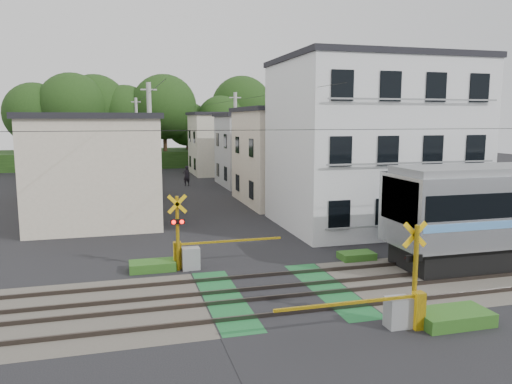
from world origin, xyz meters
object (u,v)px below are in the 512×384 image
object	(u,v)px
crossing_signal_far	(188,252)
pedestrian	(187,176)
crossing_signal_near	(402,304)
apartment_block	(371,143)

from	to	relation	value
crossing_signal_far	pedestrian	distance (m)	25.39
crossing_signal_far	pedestrian	xyz separation A→B (m)	(3.22, 25.19, 0.20)
crossing_signal_near	pedestrian	xyz separation A→B (m)	(-1.95, 32.49, 0.20)
crossing_signal_far	apartment_block	bearing A→B (deg)	27.78
crossing_signal_near	apartment_block	world-z (taller)	apartment_block
apartment_block	pedestrian	bearing A→B (deg)	112.12
apartment_block	crossing_signal_near	bearing A→B (deg)	-114.22
apartment_block	pedestrian	world-z (taller)	apartment_block
crossing_signal_near	apartment_block	bearing A→B (deg)	65.78
crossing_signal_far	pedestrian	size ratio (longest dim) A/B	2.59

